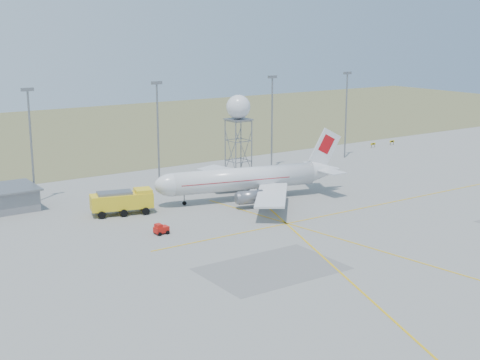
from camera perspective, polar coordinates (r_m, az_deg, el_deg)
ground at (r=91.53m, az=18.72°, el=-7.44°), size 400.00×400.00×0.00m
grass_strip at (r=205.44m, az=-13.94°, el=3.96°), size 400.00×120.00×0.03m
mast_a at (r=123.27m, az=-17.43°, el=3.61°), size 2.20×0.50×20.50m
mast_b at (r=132.48m, az=-7.03°, el=4.73°), size 2.20×0.50×20.50m
mast_c at (r=147.21m, az=2.75°, el=5.63°), size 2.20×0.50×20.50m
mast_d at (r=161.28m, az=9.06°, el=6.12°), size 2.20×0.50×20.50m
taxi_sign_near at (r=177.92m, az=11.29°, el=3.02°), size 1.60×0.17×1.20m
taxi_sign_far at (r=182.91m, az=12.84°, el=3.22°), size 1.60×0.17×1.20m
airliner_main at (r=121.38m, az=0.60°, el=0.09°), size 36.03×34.36×12.36m
radar_tower at (r=135.23m, az=-0.14°, el=4.04°), size 4.85×4.85×17.55m
fire_truck at (r=113.88m, az=-9.91°, el=-1.91°), size 10.80×6.14×4.11m
baggage_tug at (r=102.51m, az=-6.75°, el=-4.27°), size 2.20×1.80×1.66m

